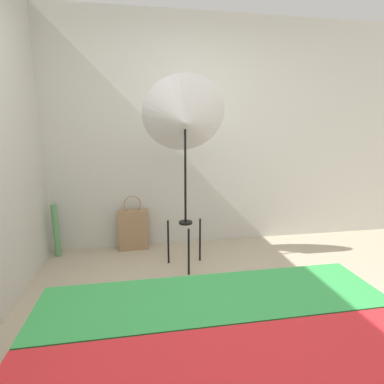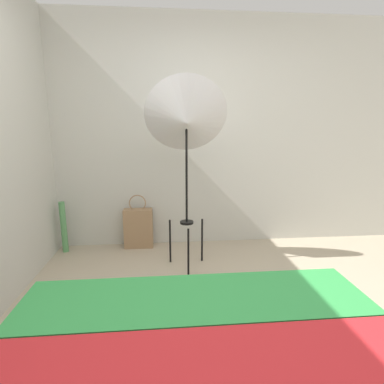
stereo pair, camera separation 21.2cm
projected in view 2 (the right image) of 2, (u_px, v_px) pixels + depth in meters
name	position (u px, v px, depth m)	size (l,w,h in m)	color
ground_plane	(221.00, 370.00, 1.74)	(14.00, 14.00, 0.00)	tan
wall_back	(190.00, 134.00, 3.44)	(8.00, 0.05, 2.60)	beige
wall_side_left	(0.00, 138.00, 2.30)	(0.05, 8.00, 2.60)	beige
photo_umbrella	(186.00, 120.00, 2.75)	(0.79, 0.53, 1.84)	black
tote_bag	(138.00, 228.00, 3.49)	(0.33, 0.14, 0.63)	#9E7A56
paper_roll	(64.00, 227.00, 3.34)	(0.06, 0.06, 0.58)	#56995B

